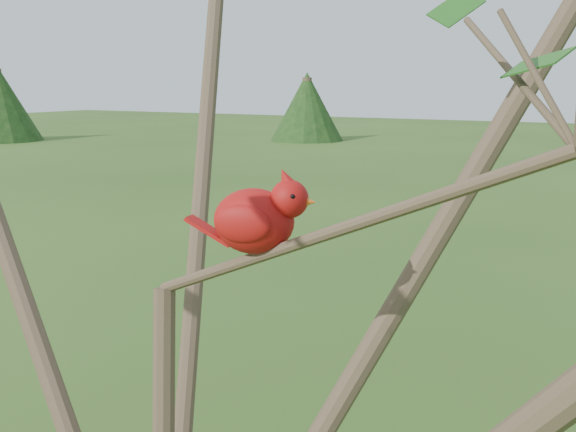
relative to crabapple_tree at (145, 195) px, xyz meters
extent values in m
ellipsoid|color=#AC0E0F|center=(0.10, 0.11, -0.04)|extent=(0.13, 0.11, 0.09)
sphere|color=#AC0E0F|center=(0.15, 0.12, -0.01)|extent=(0.06, 0.06, 0.05)
cone|color=#AC0E0F|center=(0.15, 0.12, 0.02)|extent=(0.04, 0.04, 0.04)
cone|color=#D85914|center=(0.18, 0.13, -0.01)|extent=(0.03, 0.02, 0.02)
ellipsoid|color=black|center=(0.17, 0.13, -0.01)|extent=(0.02, 0.03, 0.03)
cube|color=#AC0E0F|center=(0.04, 0.10, -0.06)|extent=(0.07, 0.04, 0.04)
ellipsoid|color=#AC0E0F|center=(0.09, 0.14, -0.04)|extent=(0.09, 0.04, 0.05)
ellipsoid|color=#AC0E0F|center=(0.11, 0.07, -0.04)|extent=(0.09, 0.04, 0.05)
cylinder|color=#493627|center=(-12.21, 23.45, -0.95)|extent=(0.35, 0.35, 2.35)
cone|color=black|center=(-12.21, 23.45, -0.85)|extent=(2.74, 2.74, 2.55)
camera|label=1|loc=(0.63, -0.73, 0.15)|focal=45.00mm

